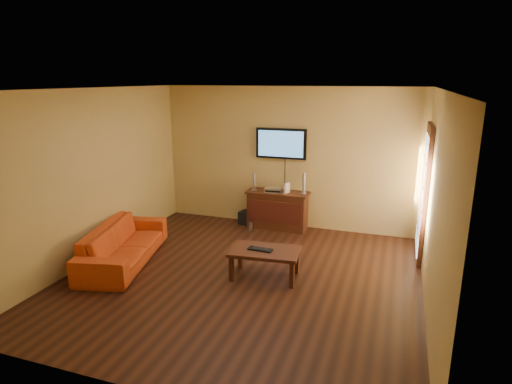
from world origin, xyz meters
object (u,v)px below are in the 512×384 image
at_px(media_console, 277,210).
at_px(av_receiver, 274,190).
at_px(keyboard, 260,249).
at_px(speaker_right, 304,184).
at_px(television, 281,144).
at_px(game_console, 287,188).
at_px(speaker_left, 254,182).
at_px(coffee_table, 265,253).
at_px(subwoofer, 247,218).
at_px(bottle, 251,227).
at_px(sofa, 123,238).

relative_size(media_console, av_receiver, 3.60).
height_order(media_console, keyboard, media_console).
bearing_deg(speaker_right, television, 162.87).
bearing_deg(speaker_right, game_console, -167.78).
distance_m(media_console, speaker_left, 0.70).
height_order(coffee_table, av_receiver, av_receiver).
height_order(speaker_left, game_console, speaker_left).
xyz_separation_m(av_receiver, subwoofer, (-0.58, 0.06, -0.64)).
distance_m(bottle, keyboard, 1.97).
xyz_separation_m(speaker_right, keyboard, (-0.14, -2.18, -0.47)).
xyz_separation_m(sofa, av_receiver, (1.80, 2.29, 0.37)).
height_order(coffee_table, game_console, game_console).
bearing_deg(game_console, media_console, -168.58).
bearing_deg(speaker_left, speaker_right, 3.87).
distance_m(media_console, av_receiver, 0.41).
relative_size(media_console, television, 1.22).
relative_size(speaker_left, bottle, 1.72).
distance_m(sofa, speaker_right, 3.37).
xyz_separation_m(bottle, keyboard, (0.78, -1.77, 0.35)).
height_order(media_console, av_receiver, av_receiver).
bearing_deg(keyboard, speaker_left, 111.37).
distance_m(game_console, subwoofer, 1.10).
bearing_deg(bottle, sofa, -126.81).
height_order(subwoofer, keyboard, keyboard).
xyz_separation_m(speaker_left, bottle, (0.05, -0.34, -0.79)).
distance_m(speaker_left, bottle, 0.87).
height_order(speaker_right, bottle, speaker_right).
relative_size(coffee_table, keyboard, 2.85).
relative_size(media_console, coffee_table, 1.14).
relative_size(television, keyboard, 2.67).
bearing_deg(coffee_table, speaker_right, 87.99).
distance_m(television, speaker_right, 0.89).
bearing_deg(av_receiver, coffee_table, -82.54).
bearing_deg(game_console, subwoofer, -163.44).
height_order(media_console, sofa, sofa).
relative_size(coffee_table, speaker_right, 2.64).
height_order(coffee_table, subwoofer, coffee_table).
relative_size(subwoofer, keyboard, 0.70).
distance_m(av_receiver, game_console, 0.27).
height_order(av_receiver, bottle, av_receiver).
xyz_separation_m(coffee_table, sofa, (-2.29, -0.19, 0.03)).
height_order(coffee_table, keyboard, keyboard).
distance_m(game_console, bottle, 1.01).
bearing_deg(coffee_table, av_receiver, 103.29).
bearing_deg(sofa, subwoofer, -41.40).
bearing_deg(sofa, game_console, -56.01).
relative_size(media_console, game_console, 6.04).
bearing_deg(coffee_table, media_console, 101.25).
bearing_deg(speaker_right, coffee_table, -92.01).
bearing_deg(bottle, television, 53.38).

